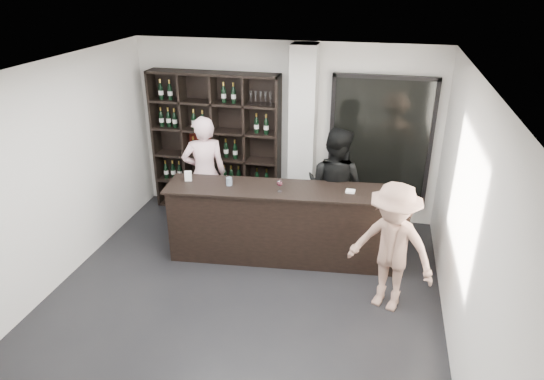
% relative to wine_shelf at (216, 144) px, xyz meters
% --- Properties ---
extents(floor, '(5.00, 5.50, 0.01)m').
position_rel_wine_shelf_xyz_m(floor, '(1.15, -2.57, -1.20)').
color(floor, black).
rests_on(floor, ground).
extents(wine_shelf, '(2.20, 0.35, 2.40)m').
position_rel_wine_shelf_xyz_m(wine_shelf, '(0.00, 0.00, 0.00)').
color(wine_shelf, black).
rests_on(wine_shelf, floor).
extents(structural_column, '(0.40, 0.40, 2.90)m').
position_rel_wine_shelf_xyz_m(structural_column, '(1.50, -0.10, 0.25)').
color(structural_column, silver).
rests_on(structural_column, floor).
extents(glass_panel, '(1.60, 0.08, 2.10)m').
position_rel_wine_shelf_xyz_m(glass_panel, '(2.70, 0.12, 0.20)').
color(glass_panel, black).
rests_on(glass_panel, floor).
extents(tasting_counter, '(3.39, 0.70, 1.12)m').
position_rel_wine_shelf_xyz_m(tasting_counter, '(1.50, -1.36, -0.64)').
color(tasting_counter, black).
rests_on(tasting_counter, floor).
extents(taster_pink, '(0.81, 0.69, 1.88)m').
position_rel_wine_shelf_xyz_m(taster_pink, '(0.05, -0.72, -0.26)').
color(taster_pink, '#F5C6CD').
rests_on(taster_pink, floor).
extents(taster_black, '(1.07, 0.95, 1.84)m').
position_rel_wine_shelf_xyz_m(taster_black, '(2.10, -0.72, -0.28)').
color(taster_black, black).
rests_on(taster_black, floor).
extents(customer, '(1.24, 0.99, 1.68)m').
position_rel_wine_shelf_xyz_m(customer, '(2.95, -2.17, -0.36)').
color(customer, '#A57C68').
rests_on(customer, floor).
extents(wine_glass, '(0.11, 0.11, 0.20)m').
position_rel_wine_shelf_xyz_m(wine_glass, '(1.42, -1.48, 0.02)').
color(wine_glass, white).
rests_on(wine_glass, tasting_counter).
extents(spit_cup, '(0.11, 0.11, 0.11)m').
position_rel_wine_shelf_xyz_m(spit_cup, '(0.69, -1.42, -0.03)').
color(spit_cup, silver).
rests_on(spit_cup, tasting_counter).
extents(napkin_stack, '(0.13, 0.13, 0.02)m').
position_rel_wine_shelf_xyz_m(napkin_stack, '(2.37, -1.27, -0.07)').
color(napkin_stack, white).
rests_on(napkin_stack, tasting_counter).
extents(card_stand, '(0.11, 0.07, 0.15)m').
position_rel_wine_shelf_xyz_m(card_stand, '(0.07, -1.41, -0.01)').
color(card_stand, white).
rests_on(card_stand, tasting_counter).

